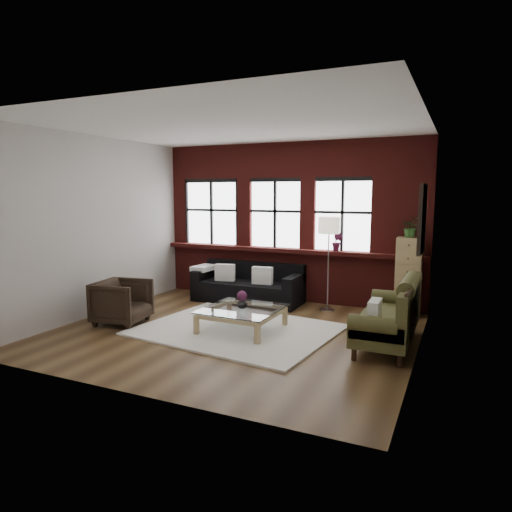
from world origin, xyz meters
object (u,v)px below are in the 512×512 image
at_px(drawer_chest, 409,276).
at_px(floor_lamp, 328,260).
at_px(vase, 242,303).
at_px(dark_sofa, 248,283).
at_px(vintage_settee, 387,311).
at_px(coffee_table, 242,320).
at_px(armchair, 122,302).

height_order(drawer_chest, floor_lamp, floor_lamp).
bearing_deg(vase, dark_sofa, 112.81).
height_order(dark_sofa, drawer_chest, drawer_chest).
relative_size(vintage_settee, floor_lamp, 0.99).
xyz_separation_m(vintage_settee, floor_lamp, (-1.31, 1.55, 0.45)).
xyz_separation_m(coffee_table, drawer_chest, (2.29, 2.16, 0.52)).
xyz_separation_m(drawer_chest, floor_lamp, (-1.40, -0.32, 0.25)).
bearing_deg(dark_sofa, armchair, -119.36).
bearing_deg(floor_lamp, coffee_table, -115.79).
height_order(vintage_settee, coffee_table, vintage_settee).
relative_size(coffee_table, vase, 7.02).
relative_size(vase, floor_lamp, 0.09).
xyz_separation_m(dark_sofa, vase, (0.77, -1.83, 0.07)).
bearing_deg(vintage_settee, vase, -172.61).
distance_m(armchair, coffee_table, 2.10).
relative_size(dark_sofa, floor_lamp, 1.15).
relative_size(vintage_settee, drawer_chest, 1.34).
relative_size(dark_sofa, coffee_table, 1.88).
height_order(vintage_settee, drawer_chest, drawer_chest).
height_order(dark_sofa, vintage_settee, vintage_settee).
bearing_deg(coffee_table, floor_lamp, 64.21).
bearing_deg(vase, armchair, -168.02).
xyz_separation_m(coffee_table, floor_lamp, (0.89, 1.84, 0.77)).
bearing_deg(dark_sofa, vintage_settee, -27.52).
bearing_deg(vase, floor_lamp, 64.21).
relative_size(coffee_table, drawer_chest, 0.83).
bearing_deg(coffee_table, vintage_settee, 7.39).
bearing_deg(floor_lamp, dark_sofa, -179.95).
bearing_deg(dark_sofa, coffee_table, -67.19).
distance_m(vase, floor_lamp, 2.10).
bearing_deg(vase, drawer_chest, 43.32).
bearing_deg(armchair, coffee_table, -86.67).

